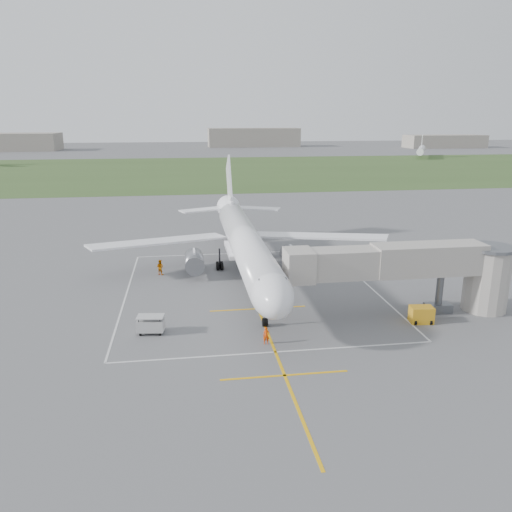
{
  "coord_description": "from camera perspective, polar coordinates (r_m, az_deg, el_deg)",
  "views": [
    {
      "loc": [
        -7.12,
        -57.82,
        19.2
      ],
      "look_at": [
        0.66,
        -4.0,
        4.0
      ],
      "focal_mm": 35.0,
      "sensor_mm": 36.0,
      "label": 1
    }
  ],
  "objects": [
    {
      "name": "grass_strip",
      "position": [
        188.93,
        -6.11,
        9.7
      ],
      "size": [
        700.0,
        120.0,
        0.02
      ],
      "primitive_type": "cube",
      "color": "#365023",
      "rests_on": "ground"
    },
    {
      "name": "gpu_unit",
      "position": [
        50.98,
        18.38,
        -6.39
      ],
      "size": [
        2.29,
        1.73,
        1.61
      ],
      "rotation": [
        0.0,
        0.0,
        -0.11
      ],
      "color": "gold",
      "rests_on": "ground"
    },
    {
      "name": "apron_markings",
      "position": [
        55.88,
        -0.4,
        -4.47
      ],
      "size": [
        28.2,
        60.0,
        0.01
      ],
      "color": "#EDA90D",
      "rests_on": "ground"
    },
    {
      "name": "distant_hangars",
      "position": [
        323.44,
        -10.07,
        12.9
      ],
      "size": [
        345.0,
        49.0,
        12.0
      ],
      "color": "gray",
      "rests_on": "ground"
    },
    {
      "name": "distant_aircraft",
      "position": [
        229.64,
        -4.64,
        11.67
      ],
      "size": [
        225.37,
        38.18,
        8.85
      ],
      "color": "white",
      "rests_on": "ground"
    },
    {
      "name": "ramp_worker_nose",
      "position": [
        44.07,
        1.18,
        -9.09
      ],
      "size": [
        0.61,
        0.44,
        1.56
      ],
      "primitive_type": "imported",
      "rotation": [
        0.0,
        0.0,
        -0.11
      ],
      "color": "#E24007",
      "rests_on": "ground"
    },
    {
      "name": "baggage_cart",
      "position": [
        47.09,
        -11.93,
        -7.66
      ],
      "size": [
        2.58,
        1.74,
        1.68
      ],
      "rotation": [
        0.0,
        0.0,
        -0.13
      ],
      "color": "#B1B1B1",
      "rests_on": "ground"
    },
    {
      "name": "airliner",
      "position": [
        60.83,
        -1.25,
        1.52
      ],
      "size": [
        38.93,
        46.75,
        13.52
      ],
      "color": "white",
      "rests_on": "ground"
    },
    {
      "name": "jet_bridge",
      "position": [
        51.91,
        18.27,
        -1.36
      ],
      "size": [
        23.4,
        5.0,
        7.2
      ],
      "color": "#A39B93",
      "rests_on": "ground"
    },
    {
      "name": "ramp_worker_wing",
      "position": [
        63.85,
        -10.91,
        -1.26
      ],
      "size": [
        1.18,
        1.09,
        1.94
      ],
      "primitive_type": "imported",
      "rotation": [
        0.0,
        0.0,
        2.65
      ],
      "color": "orange",
      "rests_on": "ground"
    },
    {
      "name": "ground",
      "position": [
        61.34,
        -1.14,
        -2.63
      ],
      "size": [
        700.0,
        700.0,
        0.0
      ],
      "primitive_type": "plane",
      "color": "#4E4E51",
      "rests_on": "ground"
    }
  ]
}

